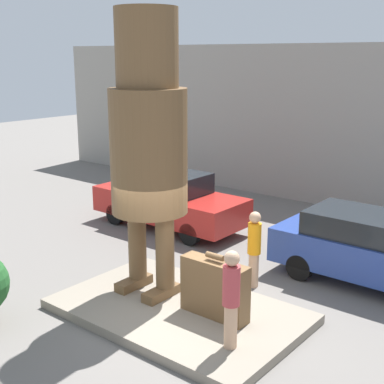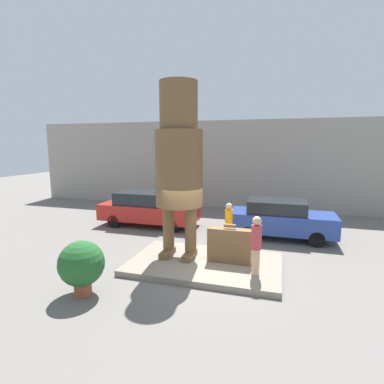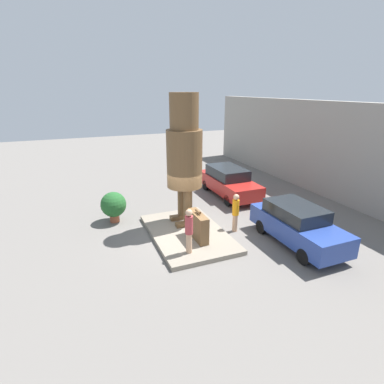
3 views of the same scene
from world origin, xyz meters
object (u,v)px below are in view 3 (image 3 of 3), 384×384
object	(u,v)px
tourist	(189,229)
parked_car_blue	(297,224)
parked_car_red	(228,181)
statue_figure	(184,151)
giant_suitcase	(198,226)
planter_pot	(114,205)
worker_hivis	(236,211)

from	to	relation	value
tourist	parked_car_blue	size ratio (longest dim) A/B	0.41
parked_car_red	parked_car_blue	size ratio (longest dim) A/B	1.10
statue_figure	parked_car_blue	bearing A→B (deg)	48.00
parked_car_blue	parked_car_red	bearing A→B (deg)	177.67
giant_suitcase	planter_pot	size ratio (longest dim) A/B	0.94
statue_figure	parked_car_blue	size ratio (longest dim) A/B	1.33
tourist	parked_car_blue	distance (m)	4.43
statue_figure	worker_hivis	distance (m)	3.40
statue_figure	planter_pot	xyz separation A→B (m)	(-1.66, -2.91, -2.64)
giant_suitcase	parked_car_blue	xyz separation A→B (m)	(1.52, 3.64, 0.10)
giant_suitcase	tourist	size ratio (longest dim) A/B	0.80
parked_car_blue	planter_pot	world-z (taller)	parked_car_blue
giant_suitcase	parked_car_red	distance (m)	6.03
planter_pot	worker_hivis	distance (m)	5.61
statue_figure	worker_hivis	bearing A→B (deg)	54.04
giant_suitcase	planter_pot	distance (m)	4.39
statue_figure	tourist	distance (m)	3.57
statue_figure	giant_suitcase	bearing A→B (deg)	-2.50
parked_car_red	parked_car_blue	bearing A→B (deg)	-2.33
giant_suitcase	planter_pot	xyz separation A→B (m)	(-3.35, -2.84, 0.10)
parked_car_red	worker_hivis	xyz separation A→B (m)	(4.26, -1.98, 0.09)
parked_car_blue	giant_suitcase	bearing A→B (deg)	-112.66
parked_car_blue	worker_hivis	world-z (taller)	worker_hivis
tourist	parked_car_blue	xyz separation A→B (m)	(0.64, 4.37, -0.29)
tourist	worker_hivis	xyz separation A→B (m)	(-1.23, 2.64, -0.19)
parked_car_blue	worker_hivis	distance (m)	2.55
statue_figure	planter_pot	world-z (taller)	statue_figure
statue_figure	worker_hivis	xyz separation A→B (m)	(1.33, 1.84, -2.54)
statue_figure	tourist	world-z (taller)	statue_figure
parked_car_red	worker_hivis	bearing A→B (deg)	-24.91
giant_suitcase	planter_pot	world-z (taller)	planter_pot
statue_figure	parked_car_blue	xyz separation A→B (m)	(3.21, 3.56, -2.64)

